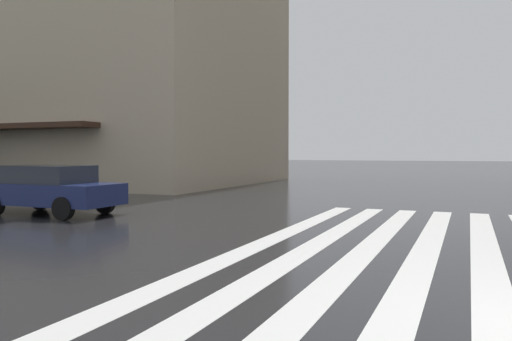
{
  "coord_description": "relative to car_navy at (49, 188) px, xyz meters",
  "views": [
    {
      "loc": [
        -5.59,
        1.62,
        1.78
      ],
      "look_at": [
        7.32,
        7.04,
        1.28
      ],
      "focal_mm": 35.63,
      "sensor_mm": 36.0,
      "label": 1
    }
  ],
  "objects": [
    {
      "name": "zebra_crossing",
      "position": [
        -1.5,
        -10.89,
        -0.75
      ],
      "size": [
        13.0,
        7.5,
        0.01
      ],
      "color": "silver",
      "rests_on": "ground_plane"
    },
    {
      "name": "haussmann_block_mid",
      "position": [
        14.18,
        12.89,
        8.77
      ],
      "size": [
        15.57,
        25.46,
        19.47
      ],
      "color": "tan",
      "rests_on": "ground_plane"
    },
    {
      "name": "car_navy",
      "position": [
        0.0,
        0.0,
        0.0
      ],
      "size": [
        1.85,
        4.1,
        1.41
      ],
      "color": "navy",
      "rests_on": "ground_plane"
    }
  ]
}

